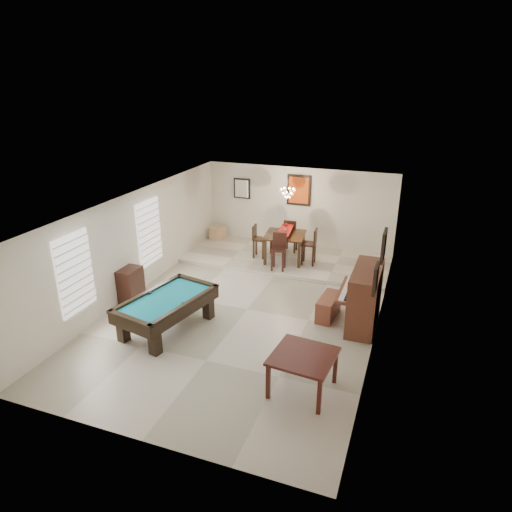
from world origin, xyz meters
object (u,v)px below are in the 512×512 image
Objects in this scene: chandelier at (288,190)px; dining_chair_north at (291,235)px; pool_table at (167,314)px; flower_vase at (285,227)px; corner_bench at (218,233)px; dining_chair_south at (278,252)px; upright_piano at (358,296)px; dining_chair_east at (309,247)px; piano_bench at (328,307)px; dining_chair_west at (260,241)px; dining_table at (285,245)px; square_table at (303,373)px; apothecary_chest at (131,286)px.

dining_chair_north is at bearing 92.42° from chandelier.
flower_vase reaches higher than pool_table.
pool_table reaches higher than corner_bench.
dining_chair_south is 2.26× the size of corner_bench.
upright_piano is 1.52× the size of dining_chair_east.
dining_chair_west is at bearing 134.55° from piano_bench.
upright_piano is 3.74m from dining_table.
chandelier is at bearing 109.43° from square_table.
upright_piano is at bearing -5.77° from piano_bench.
dining_chair_east is (0.73, -0.04, 0.07)m from dining_table.
piano_bench is 3.99m from dining_chair_north.
flower_vase reaches higher than dining_chair_west.
upright_piano reaches higher than dining_chair_south.
dining_chair_south is 0.98× the size of dining_chair_east.
dining_chair_south is (-1.84, 1.98, 0.39)m from piano_bench.
chandelier reaches higher than pool_table.
piano_bench is 3.41m from flower_vase.
corner_bench is (-4.62, 6.51, -0.04)m from square_table.
upright_piano reaches higher than piano_bench.
dining_chair_east is (2.06, 4.41, 0.29)m from pool_table.
dining_chair_east is at bearing -3.23° from dining_table.
dining_chair_north is 0.97× the size of dining_chair_east.
pool_table is 2.06× the size of dining_chair_east.
pool_table is at bearing 168.68° from dining_chair_west.
apothecary_chest is at bearing -170.36° from upright_piano.
apothecary_chest reaches higher than corner_bench.
dining_chair_north is (-0.03, 0.78, -0.52)m from flower_vase.
dining_chair_east reaches higher than dining_chair_south.
dining_chair_east is (-1.79, 2.73, -0.02)m from upright_piano.
square_table is at bearing -70.57° from chandelier.
apothecary_chest is 4.26× the size of flower_vase.
dining_chair_west is at bearing -95.44° from dining_chair_east.
piano_bench is 3.96m from chandelier.
upright_piano is at bearing -49.41° from chandelier.
dining_table is 0.78m from dining_chair_north.
corner_bench is (-4.51, 3.73, 0.07)m from piano_bench.
dining_chair_north is (2.75, 4.45, 0.18)m from apothecary_chest.
dining_chair_east is (3.52, 3.63, 0.20)m from apothecary_chest.
dining_chair_east is at bearing -95.11° from dining_chair_west.
chandelier is at bearing 123.10° from piano_bench.
dining_chair_west is at bearing -165.40° from chandelier.
dining_table is 5.29× the size of flower_vase.
flower_vase is 0.20× the size of dining_chair_east.
corner_bench is (-1.86, 1.05, -0.28)m from dining_chair_west.
pool_table is at bearing -29.54° from dining_chair_east.
flower_vase reaches higher than dining_chair_south.
flower_vase is (-1.99, 5.48, 0.79)m from square_table.
upright_piano reaches higher than dining_table.
dining_chair_south is 1.80m from chandelier.
dining_chair_south is 1.08m from dining_chair_west.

